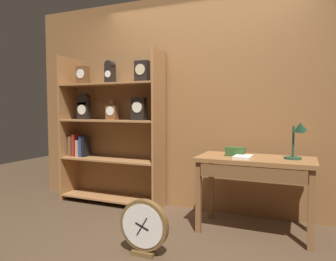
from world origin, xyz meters
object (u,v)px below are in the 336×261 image
(workbench, at_px, (255,168))
(round_clock_large, at_px, (144,227))
(open_repair_manual, at_px, (243,157))
(desk_lamp, at_px, (297,138))
(bookshelf, at_px, (111,127))
(toolbox_small, at_px, (235,152))

(workbench, bearing_deg, round_clock_large, -132.27)
(open_repair_manual, bearing_deg, round_clock_large, -129.38)
(desk_lamp, bearing_deg, open_repair_manual, -167.00)
(bookshelf, distance_m, workbench, 1.93)
(bookshelf, distance_m, desk_lamp, 2.26)
(bookshelf, bearing_deg, round_clock_large, -46.72)
(toolbox_small, bearing_deg, open_repair_manual, -49.61)
(desk_lamp, distance_m, round_clock_large, 1.62)
(bookshelf, xyz_separation_m, toolbox_small, (1.67, -0.27, -0.19))
(workbench, relative_size, toolbox_small, 5.95)
(desk_lamp, distance_m, open_repair_manual, 0.53)
(bookshelf, xyz_separation_m, open_repair_manual, (1.77, -0.39, -0.23))
(toolbox_small, relative_size, round_clock_large, 0.40)
(workbench, bearing_deg, bookshelf, 170.59)
(desk_lamp, relative_size, toolbox_small, 2.01)
(desk_lamp, xyz_separation_m, toolbox_small, (-0.58, 0.00, -0.16))
(bookshelf, xyz_separation_m, desk_lamp, (2.25, -0.27, -0.03))
(bookshelf, xyz_separation_m, workbench, (1.87, -0.31, -0.34))
(workbench, relative_size, round_clock_large, 2.36)
(round_clock_large, bearing_deg, open_repair_manual, 49.19)
(bookshelf, height_order, workbench, bookshelf)
(bookshelf, height_order, open_repair_manual, bookshelf)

